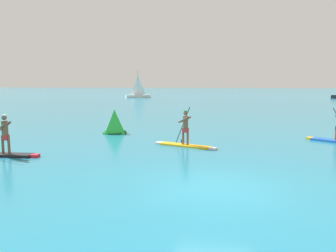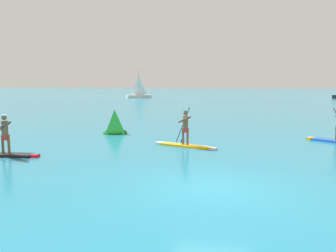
{
  "view_description": "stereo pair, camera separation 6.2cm",
  "coord_description": "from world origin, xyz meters",
  "px_view_note": "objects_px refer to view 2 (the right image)",
  "views": [
    {
      "loc": [
        0.31,
        -9.64,
        3.07
      ],
      "look_at": [
        -2.74,
        7.82,
        0.8
      ],
      "focal_mm": 35.66,
      "sensor_mm": 36.0,
      "label": 1
    },
    {
      "loc": [
        0.37,
        -9.63,
        3.07
      ],
      "look_at": [
        -2.74,
        7.82,
        0.8
      ],
      "focal_mm": 35.66,
      "sensor_mm": 36.0,
      "label": 2
    }
  ],
  "objects_px": {
    "race_marker_buoy": "(115,122)",
    "paddleboarder_mid_center": "(185,137)",
    "paddleboarder_near_left": "(4,147)",
    "sailboat_left_horizon": "(139,95)"
  },
  "relations": [
    {
      "from": "race_marker_buoy",
      "to": "paddleboarder_mid_center",
      "type": "bearing_deg",
      "value": -36.58
    },
    {
      "from": "paddleboarder_near_left",
      "to": "paddleboarder_mid_center",
      "type": "bearing_deg",
      "value": -156.7
    },
    {
      "from": "race_marker_buoy",
      "to": "sailboat_left_horizon",
      "type": "height_order",
      "value": "sailboat_left_horizon"
    },
    {
      "from": "paddleboarder_near_left",
      "to": "paddleboarder_mid_center",
      "type": "distance_m",
      "value": 8.09
    },
    {
      "from": "paddleboarder_near_left",
      "to": "race_marker_buoy",
      "type": "distance_m",
      "value": 7.58
    },
    {
      "from": "paddleboarder_mid_center",
      "to": "race_marker_buoy",
      "type": "relative_size",
      "value": 1.95
    },
    {
      "from": "race_marker_buoy",
      "to": "sailboat_left_horizon",
      "type": "bearing_deg",
      "value": 103.42
    },
    {
      "from": "paddleboarder_near_left",
      "to": "paddleboarder_mid_center",
      "type": "relative_size",
      "value": 0.95
    },
    {
      "from": "paddleboarder_near_left",
      "to": "sailboat_left_horizon",
      "type": "height_order",
      "value": "sailboat_left_horizon"
    },
    {
      "from": "paddleboarder_near_left",
      "to": "paddleboarder_mid_center",
      "type": "xyz_separation_m",
      "value": [
        7.25,
        3.6,
        0.04
      ]
    }
  ]
}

